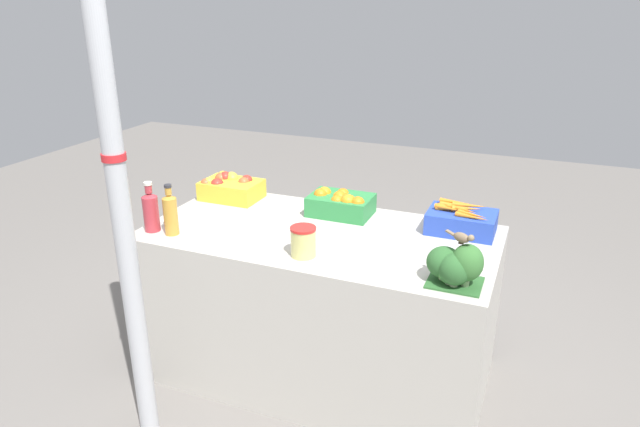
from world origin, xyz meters
name	(u,v)px	position (x,y,z in m)	size (l,w,h in m)	color
ground_plane	(320,370)	(0.00, 0.00, 0.00)	(10.00, 10.00, 0.00)	slate
market_table	(320,304)	(0.00, 0.00, 0.41)	(1.74, 0.87, 0.82)	#B7B2A8
support_pole	(118,186)	(-0.58, -0.73, 1.22)	(0.10, 0.10, 2.43)	#B7BABF
apple_crate	(230,187)	(-0.68, 0.28, 0.89)	(0.33, 0.23, 0.14)	gold
orange_crate	(340,203)	(0.01, 0.27, 0.89)	(0.33, 0.23, 0.14)	#2D8442
carrot_crate	(461,220)	(0.65, 0.27, 0.89)	(0.33, 0.23, 0.14)	#2847B7
broccoli_pile	(454,266)	(0.71, -0.30, 0.91)	(0.23, 0.19, 0.19)	#2D602D
juice_bottle_ruby	(151,210)	(-0.79, -0.30, 0.93)	(0.08, 0.08, 0.26)	#B2333D
juice_bottle_amber	(170,213)	(-0.67, -0.30, 0.93)	(0.07, 0.07, 0.26)	gold
pickle_jar	(303,241)	(0.03, -0.28, 0.89)	(0.12, 0.12, 0.14)	#D1CC75
sparrow_bird	(463,238)	(0.73, -0.31, 1.04)	(0.13, 0.07, 0.05)	#4C3D2D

